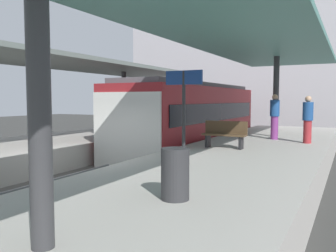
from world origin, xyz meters
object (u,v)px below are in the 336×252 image
Objects in this scene: platform_sign at (184,96)px; passenger_mid_platform at (275,116)px; litter_bin at (175,174)px; passenger_near_bench at (102,114)px; platform_bench at (225,133)px; passenger_far_end at (308,119)px; commuter_train at (192,117)px.

platform_sign is 1.26× the size of passenger_mid_platform.
platform_sign reaches higher than passenger_mid_platform.
litter_bin is (1.04, -2.57, -1.22)m from platform_sign.
litter_bin is 10.34m from passenger_near_bench.
passenger_far_end is at bearing 48.86° from platform_bench.
commuter_train is 5.00× the size of platform_sign.
commuter_train is 13.81× the size of litter_bin.
passenger_near_bench is at bearing 141.65° from platform_sign.
commuter_train is 5.32m from platform_bench.
passenger_mid_platform is at bearing 15.18° from passenger_near_bench.
platform_sign reaches higher than passenger_near_bench.
passenger_near_bench reaches higher than litter_bin.
passenger_near_bench is at bearing -134.81° from commuter_train.
platform_bench is 0.63× the size of platform_sign.
commuter_train is at bearing 112.14° from litter_bin.
litter_bin is (1.19, -6.03, -0.06)m from platform_bench.
passenger_near_bench is 1.07× the size of passenger_far_end.
platform_bench is 0.83× the size of passenger_far_end.
passenger_mid_platform is 1.05× the size of passenger_far_end.
commuter_train is 4.12m from passenger_mid_platform.
platform_sign is at bearing -108.99° from passenger_far_end.
passenger_near_bench is at bearing 166.89° from platform_bench.
passenger_near_bench reaches higher than passenger_far_end.
platform_sign is 1.32× the size of passenger_far_end.
platform_sign is 6.38m from passenger_far_end.
passenger_mid_platform is at bearing 91.64° from litter_bin.
platform_sign is at bearing -67.85° from commuter_train.
platform_sign reaches higher than platform_bench.
passenger_far_end is (1.28, -0.74, -0.04)m from passenger_mid_platform.
platform_sign reaches higher than passenger_far_end.
platform_sign is at bearing -87.53° from platform_bench.
commuter_train reaches higher than passenger_near_bench.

